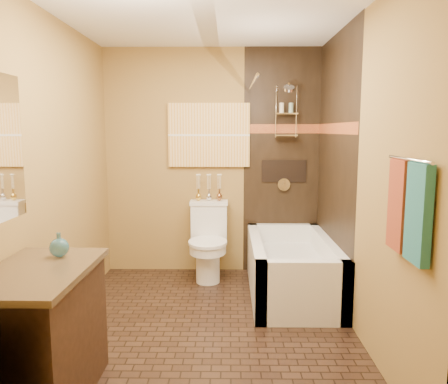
{
  "coord_description": "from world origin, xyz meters",
  "views": [
    {
      "loc": [
        0.19,
        -3.39,
        1.6
      ],
      "look_at": [
        0.14,
        0.4,
        1.07
      ],
      "focal_mm": 35.0,
      "sensor_mm": 36.0,
      "label": 1
    }
  ],
  "objects_px": {
    "toilet": "(208,241)",
    "vanity": "(39,336)",
    "sunset_painting": "(209,135)",
    "bathtub": "(291,272)"
  },
  "relations": [
    {
      "from": "toilet",
      "to": "vanity",
      "type": "bearing_deg",
      "value": -112.06
    },
    {
      "from": "sunset_painting",
      "to": "vanity",
      "type": "relative_size",
      "value": 0.97
    },
    {
      "from": "sunset_painting",
      "to": "vanity",
      "type": "distance_m",
      "value": 2.87
    },
    {
      "from": "sunset_painting",
      "to": "toilet",
      "type": "relative_size",
      "value": 1.09
    },
    {
      "from": "sunset_painting",
      "to": "bathtub",
      "type": "bearing_deg",
      "value": -40.86
    },
    {
      "from": "bathtub",
      "to": "toilet",
      "type": "relative_size",
      "value": 1.82
    },
    {
      "from": "sunset_painting",
      "to": "toilet",
      "type": "height_order",
      "value": "sunset_painting"
    },
    {
      "from": "vanity",
      "to": "toilet",
      "type": "bearing_deg",
      "value": 68.84
    },
    {
      "from": "bathtub",
      "to": "sunset_painting",
      "type": "bearing_deg",
      "value": 139.14
    },
    {
      "from": "bathtub",
      "to": "vanity",
      "type": "height_order",
      "value": "vanity"
    }
  ]
}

